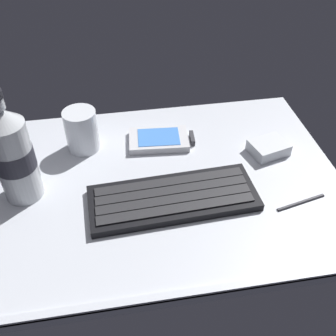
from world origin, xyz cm
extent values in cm
cube|color=silver|center=(0.00, 0.00, -1.00)|extent=(64.00, 48.00, 2.00)
cube|color=silver|center=(0.00, -23.40, 0.40)|extent=(64.00, 1.20, 0.80)
cube|color=black|center=(0.27, -5.38, 0.70)|extent=(29.47, 12.31, 1.40)
cube|color=#28282B|center=(0.12, -2.09, 1.55)|extent=(26.74, 3.22, 0.30)
cube|color=#28282B|center=(0.22, -4.28, 1.55)|extent=(26.74, 3.22, 0.30)
cube|color=#28282B|center=(0.32, -6.48, 1.55)|extent=(26.74, 3.22, 0.30)
cube|color=#28282B|center=(0.42, -8.68, 1.55)|extent=(26.74, 3.22, 0.30)
cube|color=silver|center=(0.50, 11.50, 0.70)|extent=(12.59, 8.56, 1.40)
cube|color=#4C8CEA|center=(0.50, 11.50, 1.45)|extent=(8.86, 6.60, 0.10)
cube|color=#333338|center=(6.88, 10.97, 0.70)|extent=(1.11, 3.85, 1.12)
cylinder|color=silver|center=(-15.08, 12.40, 4.25)|extent=(6.40, 6.40, 8.50)
cylinder|color=red|center=(-15.08, 12.40, 3.26)|extent=(5.50, 5.50, 6.12)
cylinder|color=silver|center=(-25.55, 0.85, 7.50)|extent=(6.60, 6.60, 15.00)
cone|color=silver|center=(-25.55, 0.85, 16.40)|extent=(6.60, 6.60, 2.80)
cylinder|color=#2D2D38|center=(-25.55, 0.85, 8.25)|extent=(6.73, 6.73, 3.80)
cube|color=silver|center=(20.97, 4.66, 1.20)|extent=(8.20, 7.21, 2.40)
cylinder|color=#26262B|center=(21.81, -9.53, 0.35)|extent=(9.42, 2.78, 0.70)
camera|label=1|loc=(-8.83, -52.38, 50.03)|focal=42.29mm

